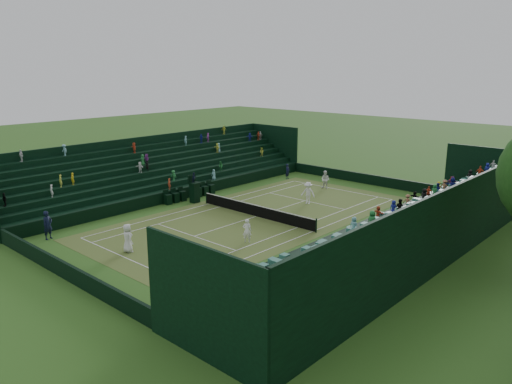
# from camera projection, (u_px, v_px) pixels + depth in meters

# --- Properties ---
(ground) EXTENTS (160.00, 160.00, 0.00)m
(ground) POSITION_uv_depth(u_px,v_px,m) (256.00, 217.00, 39.21)
(ground) COLOR #36631F
(ground) RESTS_ON ground
(court_surface) EXTENTS (12.97, 26.77, 0.01)m
(court_surface) POSITION_uv_depth(u_px,v_px,m) (256.00, 217.00, 39.21)
(court_surface) COLOR #336521
(court_surface) RESTS_ON ground
(perimeter_wall_north) EXTENTS (17.17, 0.20, 1.00)m
(perimeter_wall_north) POSITION_uv_depth(u_px,v_px,m) (362.00, 178.00, 50.47)
(perimeter_wall_north) COLOR black
(perimeter_wall_north) RESTS_ON ground
(perimeter_wall_south) EXTENTS (17.17, 0.20, 1.00)m
(perimeter_wall_south) POSITION_uv_depth(u_px,v_px,m) (64.00, 270.00, 27.71)
(perimeter_wall_south) COLOR black
(perimeter_wall_south) RESTS_ON ground
(perimeter_wall_east) EXTENTS (0.20, 31.77, 1.00)m
(perimeter_wall_east) POSITION_uv_depth(u_px,v_px,m) (349.00, 234.00, 33.54)
(perimeter_wall_east) COLOR black
(perimeter_wall_east) RESTS_ON ground
(perimeter_wall_west) EXTENTS (0.20, 31.77, 1.00)m
(perimeter_wall_west) POSITION_uv_depth(u_px,v_px,m) (186.00, 193.00, 44.63)
(perimeter_wall_west) COLOR black
(perimeter_wall_west) RESTS_ON ground
(north_grandstand) EXTENTS (6.60, 32.00, 4.90)m
(north_grandstand) POSITION_uv_depth(u_px,v_px,m) (408.00, 233.00, 30.56)
(north_grandstand) COLOR black
(north_grandstand) RESTS_ON ground
(south_grandstand) EXTENTS (6.60, 32.00, 4.90)m
(south_grandstand) POSITION_uv_depth(u_px,v_px,m) (157.00, 175.00, 47.11)
(south_grandstand) COLOR black
(south_grandstand) RESTS_ON ground
(tennis_net) EXTENTS (11.67, 0.10, 1.06)m
(tennis_net) POSITION_uv_depth(u_px,v_px,m) (256.00, 210.00, 39.08)
(tennis_net) COLOR black
(tennis_net) RESTS_ON ground
(umpire_chair) EXTENTS (0.84, 0.84, 2.65)m
(umpire_chair) POSITION_uv_depth(u_px,v_px,m) (194.00, 190.00, 43.06)
(umpire_chair) COLOR black
(umpire_chair) RESTS_ON ground
(courtside_chairs) EXTENTS (0.57, 5.53, 1.23)m
(courtside_chairs) POSITION_uv_depth(u_px,v_px,m) (190.00, 194.00, 44.41)
(courtside_chairs) COLOR black
(courtside_chairs) RESTS_ON ground
(player_near_west) EXTENTS (0.98, 0.71, 1.86)m
(player_near_west) POSITION_uv_depth(u_px,v_px,m) (128.00, 238.00, 31.51)
(player_near_west) COLOR silver
(player_near_west) RESTS_ON ground
(player_near_east) EXTENTS (0.72, 0.68, 1.65)m
(player_near_east) POSITION_uv_depth(u_px,v_px,m) (247.00, 231.00, 33.28)
(player_near_east) COLOR white
(player_near_east) RESTS_ON ground
(player_far_west) EXTENTS (0.92, 0.75, 1.75)m
(player_far_west) POSITION_uv_depth(u_px,v_px,m) (325.00, 180.00, 47.98)
(player_far_west) COLOR white
(player_far_west) RESTS_ON ground
(player_far_east) EXTENTS (1.39, 1.05, 1.91)m
(player_far_east) POSITION_uv_depth(u_px,v_px,m) (308.00, 193.00, 42.69)
(player_far_east) COLOR white
(player_far_east) RESTS_ON ground
(line_judge_north) EXTENTS (0.45, 0.62, 1.58)m
(line_judge_north) POSITION_uv_depth(u_px,v_px,m) (287.00, 171.00, 52.23)
(line_judge_north) COLOR black
(line_judge_north) RESTS_ON ground
(line_judge_south) EXTENTS (0.66, 0.83, 1.99)m
(line_judge_south) POSITION_uv_depth(u_px,v_px,m) (48.00, 225.00, 33.88)
(line_judge_south) COLOR black
(line_judge_south) RESTS_ON ground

